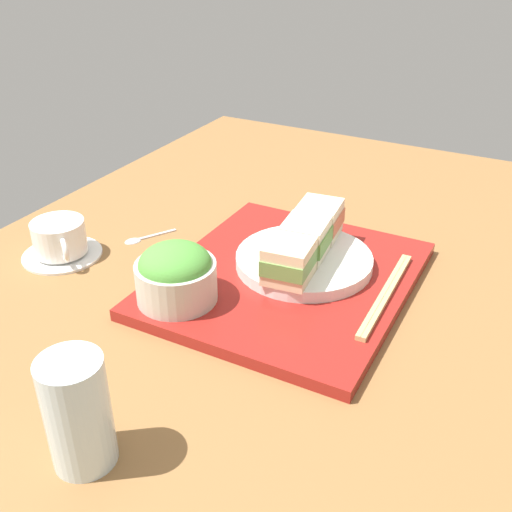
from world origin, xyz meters
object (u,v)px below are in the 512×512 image
object	(u,v)px
sandwich_far	(319,220)
chopsticks_pair	(386,294)
drinking_glass	(78,413)
sandwich_plate	(304,260)
teaspoon	(139,238)
coffee_cup	(60,241)
sandwich_middle	(305,239)
salad_bowl	(176,274)
sandwich_near	(289,261)

from	to	relation	value
sandwich_far	chopsticks_pair	xyz separation A→B (cm)	(-9.01, -13.81, -4.13)
drinking_glass	sandwich_plate	bearing A→B (deg)	-6.73
teaspoon	drinking_glass	bearing A→B (deg)	-149.01
sandwich_plate	coffee_cup	world-z (taller)	coffee_cup
sandwich_plate	teaspoon	size ratio (longest dim) A/B	2.37
sandwich_middle	sandwich_far	size ratio (longest dim) A/B	1.01
sandwich_plate	chopsticks_pair	xyz separation A→B (cm)	(-2.22, -13.17, -0.54)
sandwich_middle	chopsticks_pair	xyz separation A→B (cm)	(-2.22, -13.17, -4.14)
salad_bowl	coffee_cup	world-z (taller)	salad_bowl
sandwich_near	chopsticks_pair	distance (cm)	13.97
salad_bowl	drinking_glass	xyz separation A→B (cm)	(-25.72, -6.57, 0.46)
salad_bowl	sandwich_near	bearing A→B (deg)	-52.76
drinking_glass	teaspoon	distance (cm)	46.36
sandwich_plate	teaspoon	distance (cm)	28.80
sandwich_plate	sandwich_near	xyz separation A→B (cm)	(-6.79, -0.64, 3.60)
sandwich_middle	drinking_glass	bearing A→B (deg)	173.27
sandwich_middle	chopsticks_pair	world-z (taller)	sandwich_middle
sandwich_plate	chopsticks_pair	distance (cm)	13.37
teaspoon	chopsticks_pair	bearing A→B (deg)	-89.87
chopsticks_pair	coffee_cup	bearing A→B (deg)	101.63
coffee_cup	teaspoon	size ratio (longest dim) A/B	1.46
sandwich_plate	sandwich_middle	xyz separation A→B (cm)	(-0.00, 0.00, 3.60)
sandwich_middle	coffee_cup	xyz separation A→B (cm)	(-12.34, 36.00, -3.45)
drinking_glass	coffee_cup	bearing A→B (deg)	46.57
sandwich_far	chopsticks_pair	bearing A→B (deg)	-123.13
sandwich_far	coffee_cup	world-z (taller)	sandwich_far
salad_bowl	chopsticks_pair	bearing A→B (deg)	-60.77
sandwich_plate	chopsticks_pair	bearing A→B (deg)	-99.56
sandwich_near	drinking_glass	world-z (taller)	drinking_glass
sandwich_plate	sandwich_far	bearing A→B (deg)	5.37
salad_bowl	sandwich_far	bearing A→B (deg)	-25.46
coffee_cup	chopsticks_pair	bearing A→B (deg)	-78.37
sandwich_middle	teaspoon	xyz separation A→B (cm)	(-2.31, 28.62, -5.85)
sandwich_middle	coffee_cup	size ratio (longest dim) A/B	0.61
chopsticks_pair	drinking_glass	bearing A→B (deg)	155.40
salad_bowl	coffee_cup	distance (cm)	24.94
chopsticks_pair	sandwich_plate	bearing A→B (deg)	80.44
chopsticks_pair	teaspoon	xyz separation A→B (cm)	(-0.09, 41.79, -1.71)
sandwich_middle	drinking_glass	size ratio (longest dim) A/B	0.61
coffee_cup	teaspoon	bearing A→B (deg)	-36.34
sandwich_middle	sandwich_far	xyz separation A→B (cm)	(6.79, 0.64, -0.01)
sandwich_near	sandwich_far	xyz separation A→B (cm)	(13.59, 1.28, -0.01)
sandwich_far	drinking_glass	xyz separation A→B (cm)	(-48.54, 4.29, -0.10)
salad_bowl	teaspoon	xyz separation A→B (cm)	(13.71, 17.12, -5.28)
sandwich_middle	teaspoon	bearing A→B (deg)	94.62
chopsticks_pair	salad_bowl	bearing A→B (deg)	119.23
sandwich_plate	coffee_cup	distance (cm)	38.05
sandwich_far	coffee_cup	distance (cm)	40.35
sandwich_near	teaspoon	xyz separation A→B (cm)	(4.48, 29.26, -5.85)
coffee_cup	sandwich_plate	bearing A→B (deg)	-71.08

